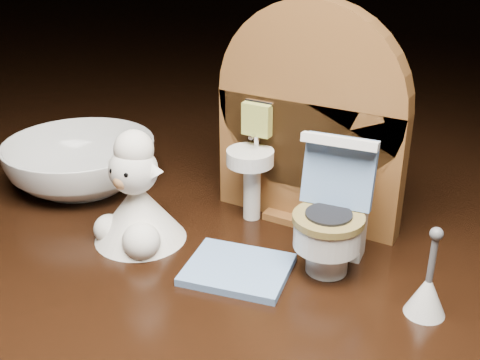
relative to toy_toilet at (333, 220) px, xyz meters
The scene contains 6 objects.
backdrop_panel 0.07m from the toy_toilet, 129.97° to the left, with size 0.13×0.05×0.15m.
toy_toilet is the anchor object (origin of this frame).
bath_mat 0.06m from the toy_toilet, 140.50° to the right, with size 0.06×0.05×0.00m, color #6F96CB.
toilet_brush 0.07m from the toy_toilet, 17.92° to the right, with size 0.02×0.02×0.05m.
plush_lamb 0.13m from the toy_toilet, 163.92° to the right, with size 0.06×0.06×0.08m.
ceramic_bowl 0.21m from the toy_toilet, behind, with size 0.11×0.11×0.04m, color white.
Camera 1 is at (0.14, -0.28, 0.20)m, focal length 45.00 mm.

